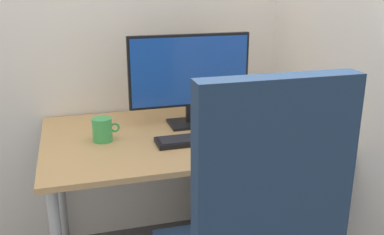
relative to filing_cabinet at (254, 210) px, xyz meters
name	(u,v)px	position (x,y,z in m)	size (l,w,h in m)	color
desk	(183,147)	(-0.37, 0.03, 0.38)	(1.30, 0.84, 0.75)	tan
filing_cabinet	(254,210)	(0.00, 0.00, 0.00)	(0.47, 0.55, 0.57)	#9EA0A5
monitor	(190,75)	(-0.31, 0.15, 0.71)	(0.60, 0.17, 0.45)	black
keyboard	(199,139)	(-0.33, -0.10, 0.47)	(0.39, 0.13, 0.02)	black
mouse	(261,130)	(-0.02, -0.08, 0.48)	(0.06, 0.09, 0.03)	#333338
pen_holder	(269,100)	(0.18, 0.27, 0.51)	(0.08, 0.08, 0.16)	#9EA0A5
notebook	(294,129)	(0.14, -0.09, 0.47)	(0.16, 0.24, 0.02)	silver
coffee_mug	(103,130)	(-0.75, 0.02, 0.52)	(0.12, 0.09, 0.11)	#3FAD59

